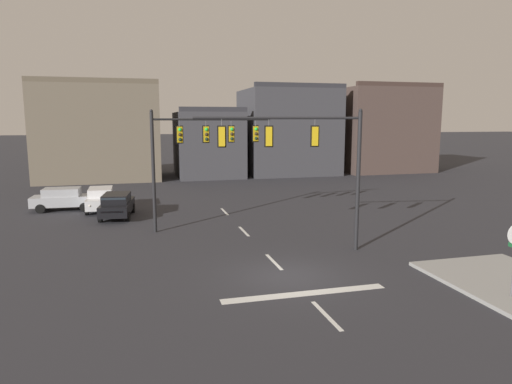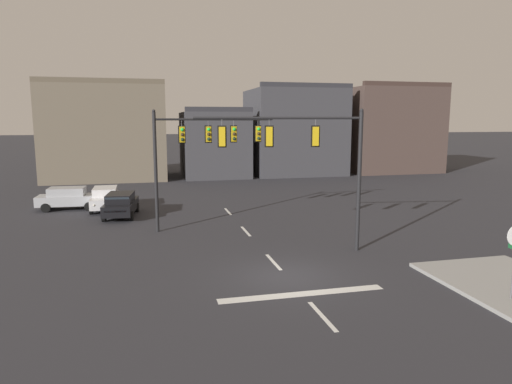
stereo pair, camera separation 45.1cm
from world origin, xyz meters
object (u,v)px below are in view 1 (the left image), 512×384
Objects in this scene: car_lot_nearside at (101,199)px; car_lot_farside at (64,198)px; signal_mast_far_side at (196,145)px; car_lot_middle at (117,205)px; signal_mast_near_side at (307,151)px.

car_lot_nearside is 0.99× the size of car_lot_farside.
signal_mast_far_side is 1.57× the size of car_lot_middle.
signal_mast_far_side is at bearing -43.28° from car_lot_farside.
car_lot_farside is (-8.53, 8.03, -4.11)m from signal_mast_far_side.
signal_mast_far_side is 1.62× the size of car_lot_nearside.
car_lot_nearside is 0.97× the size of car_lot_middle.
car_lot_middle and car_lot_farside have the same top height.
signal_mast_far_side is 7.72m from car_lot_middle.
signal_mast_far_side is 1.60× the size of car_lot_farside.
car_lot_nearside is 2.67m from car_lot_farside.
car_lot_middle is (1.22, -2.82, 0.00)m from car_lot_nearside.
signal_mast_near_side is 17.56m from car_lot_nearside.
car_lot_middle is at bearing 136.49° from signal_mast_far_side.
signal_mast_far_side is at bearing -50.88° from car_lot_nearside.
signal_mast_near_side is at bearing -47.38° from car_lot_farside.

